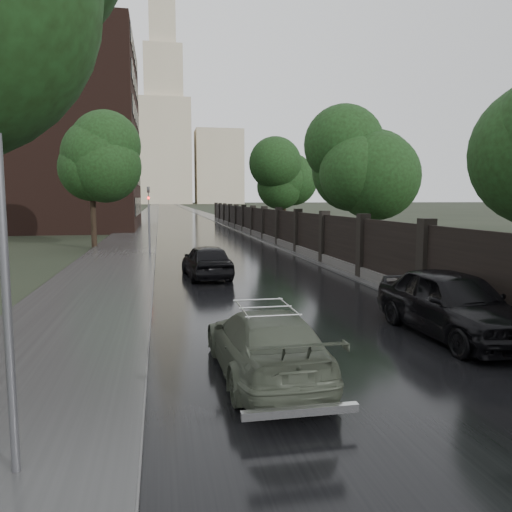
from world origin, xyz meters
The scene contains 15 objects.
ground centered at (0.00, 0.00, 0.00)m, with size 800.00×800.00×0.00m, color black.
road centered at (0.00, 190.00, 0.01)m, with size 8.00×420.00×0.02m, color black.
sidewalk_left centered at (-6.00, 190.00, 0.08)m, with size 4.00×420.00×0.16m, color #2D2D2D.
verge_right centered at (5.50, 190.00, 0.04)m, with size 3.00×420.00×0.08m, color #2D2D2D.
fence_right centered at (4.60, 32.01, 1.01)m, with size 0.45×75.72×2.70m.
tree_left_far centered at (-8.00, 30.00, 5.24)m, with size 4.25×4.25×7.39m.
tree_right_b centered at (7.50, 22.00, 4.95)m, with size 4.08×4.08×7.01m.
tree_right_c centered at (7.50, 40.00, 4.95)m, with size 4.08×4.08×7.01m.
lamp_post centered at (-5.40, 1.50, 2.67)m, with size 0.25×0.12×5.11m.
traffic_light centered at (-4.30, 24.99, 2.40)m, with size 0.16×0.32×4.00m.
brick_building centered at (-18.00, 52.00, 10.00)m, with size 24.00×18.00×20.00m, color black.
stalinist_tower centered at (0.00, 300.00, 38.38)m, with size 92.00×30.00×159.00m.
volga_sedan centered at (-1.80, 4.42, 0.64)m, with size 1.79×4.40×1.28m, color #454D3D.
hatchback_left centered at (-1.80, 16.25, 0.72)m, with size 1.71×4.26×1.45m, color black.
car_right_near centered at (3.18, 6.20, 0.82)m, with size 1.94×4.83×1.65m, color black.
Camera 1 is at (-3.69, -4.44, 3.33)m, focal length 35.00 mm.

